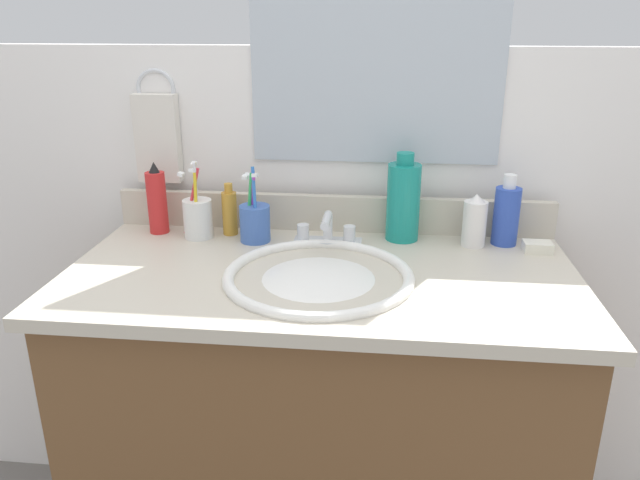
% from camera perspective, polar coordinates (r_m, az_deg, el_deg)
% --- Properties ---
extents(vanity_cabinet, '(1.05, 0.51, 0.83)m').
position_cam_1_polar(vanity_cabinet, '(1.53, 0.05, -18.34)').
color(vanity_cabinet, brown).
rests_on(vanity_cabinet, ground_plane).
extents(countertop, '(1.09, 0.56, 0.03)m').
position_cam_1_polar(countertop, '(1.30, 0.05, -3.47)').
color(countertop, beige).
rests_on(countertop, vanity_cabinet).
extents(backsplash, '(1.09, 0.02, 0.09)m').
position_cam_1_polar(backsplash, '(1.53, 1.12, 2.55)').
color(backsplash, beige).
rests_on(backsplash, countertop).
extents(back_wall, '(2.19, 0.04, 1.30)m').
position_cam_1_polar(back_wall, '(1.68, 1.25, -4.97)').
color(back_wall, white).
rests_on(back_wall, ground_plane).
extents(mirror_panel, '(0.60, 0.01, 0.56)m').
position_cam_1_polar(mirror_panel, '(1.50, 5.38, 17.83)').
color(mirror_panel, '#B2BCC6').
extents(towel_ring, '(0.10, 0.01, 0.10)m').
position_cam_1_polar(towel_ring, '(1.61, -15.10, 13.48)').
color(towel_ring, silver).
extents(hand_towel, '(0.11, 0.04, 0.22)m').
position_cam_1_polar(hand_towel, '(1.61, -14.94, 9.16)').
color(hand_towel, silver).
extents(sink_basin, '(0.40, 0.40, 0.11)m').
position_cam_1_polar(sink_basin, '(1.28, -0.32, -4.82)').
color(sink_basin, white).
rests_on(sink_basin, countertop).
extents(faucet, '(0.16, 0.10, 0.08)m').
position_cam_1_polar(faucet, '(1.43, 0.56, 0.55)').
color(faucet, silver).
rests_on(faucet, countertop).
extents(bottle_oil_amber, '(0.04, 0.04, 0.13)m').
position_cam_1_polar(bottle_oil_amber, '(1.52, -8.45, 2.61)').
color(bottle_oil_amber, gold).
rests_on(bottle_oil_amber, countertop).
extents(bottle_spray_red, '(0.05, 0.05, 0.18)m').
position_cam_1_polar(bottle_spray_red, '(1.56, -15.00, 3.55)').
color(bottle_spray_red, red).
rests_on(bottle_spray_red, countertop).
extents(bottle_lotion_white, '(0.05, 0.05, 0.13)m').
position_cam_1_polar(bottle_lotion_white, '(1.47, 14.25, 1.65)').
color(bottle_lotion_white, white).
rests_on(bottle_lotion_white, countertop).
extents(bottle_mouthwash_teal, '(0.08, 0.08, 0.21)m').
position_cam_1_polar(bottle_mouthwash_teal, '(1.47, 7.80, 3.66)').
color(bottle_mouthwash_teal, teal).
rests_on(bottle_mouthwash_teal, countertop).
extents(bottle_shampoo_blue, '(0.06, 0.06, 0.17)m').
position_cam_1_polar(bottle_shampoo_blue, '(1.49, 17.03, 2.29)').
color(bottle_shampoo_blue, '#2D4CB2').
rests_on(bottle_shampoo_blue, countertop).
extents(cup_white_ceramic, '(0.07, 0.08, 0.19)m').
position_cam_1_polar(cup_white_ceramic, '(1.51, -11.37, 2.14)').
color(cup_white_ceramic, white).
rests_on(cup_white_ceramic, countertop).
extents(cup_blue_plastic, '(0.07, 0.08, 0.18)m').
position_cam_1_polar(cup_blue_plastic, '(1.46, -6.12, 1.71)').
color(cup_blue_plastic, '#3F66B7').
rests_on(cup_blue_plastic, countertop).
extents(soap_bar, '(0.06, 0.04, 0.02)m').
position_cam_1_polar(soap_bar, '(1.48, 19.67, -0.61)').
color(soap_bar, white).
rests_on(soap_bar, countertop).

